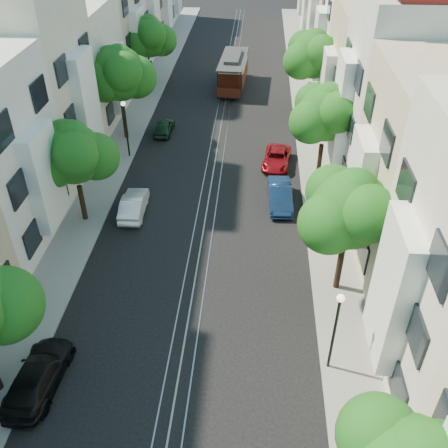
% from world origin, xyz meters
% --- Properties ---
extents(ground, '(200.00, 200.00, 0.00)m').
position_xyz_m(ground, '(0.00, 28.00, 0.00)').
color(ground, black).
rests_on(ground, ground).
extents(sidewalk_east, '(2.50, 80.00, 0.12)m').
position_xyz_m(sidewalk_east, '(7.25, 28.00, 0.06)').
color(sidewalk_east, gray).
rests_on(sidewalk_east, ground).
extents(sidewalk_west, '(2.50, 80.00, 0.12)m').
position_xyz_m(sidewalk_west, '(-7.25, 28.00, 0.06)').
color(sidewalk_west, gray).
rests_on(sidewalk_west, ground).
extents(rail_left, '(0.06, 80.00, 0.02)m').
position_xyz_m(rail_left, '(-0.55, 28.00, 0.01)').
color(rail_left, gray).
rests_on(rail_left, ground).
extents(rail_slot, '(0.06, 80.00, 0.02)m').
position_xyz_m(rail_slot, '(0.00, 28.00, 0.01)').
color(rail_slot, gray).
rests_on(rail_slot, ground).
extents(rail_right, '(0.06, 80.00, 0.02)m').
position_xyz_m(rail_right, '(0.55, 28.00, 0.01)').
color(rail_right, gray).
rests_on(rail_right, ground).
extents(lane_line, '(0.08, 80.00, 0.01)m').
position_xyz_m(lane_line, '(0.00, 28.00, 0.00)').
color(lane_line, tan).
rests_on(lane_line, ground).
extents(townhouses_east, '(7.75, 72.00, 12.00)m').
position_xyz_m(townhouses_east, '(11.87, 27.91, 5.18)').
color(townhouses_east, beige).
rests_on(townhouses_east, ground).
extents(townhouses_west, '(7.75, 72.00, 11.76)m').
position_xyz_m(townhouses_west, '(-11.87, 27.91, 5.08)').
color(townhouses_west, silver).
rests_on(townhouses_west, ground).
extents(tree_e_b, '(4.93, 4.08, 6.68)m').
position_xyz_m(tree_e_b, '(7.26, 8.98, 4.73)').
color(tree_e_b, black).
rests_on(tree_e_b, ground).
extents(tree_e_c, '(4.84, 3.99, 6.52)m').
position_xyz_m(tree_e_c, '(7.26, 19.98, 4.60)').
color(tree_e_c, black).
rests_on(tree_e_c, ground).
extents(tree_e_d, '(5.01, 4.16, 6.85)m').
position_xyz_m(tree_e_d, '(7.26, 30.98, 4.87)').
color(tree_e_d, black).
rests_on(tree_e_d, ground).
extents(tree_w_b, '(4.72, 3.87, 6.27)m').
position_xyz_m(tree_w_b, '(-7.14, 13.98, 4.40)').
color(tree_w_b, black).
rests_on(tree_w_b, ground).
extents(tree_w_c, '(5.13, 4.28, 7.09)m').
position_xyz_m(tree_w_c, '(-7.14, 24.98, 5.07)').
color(tree_w_c, black).
rests_on(tree_w_c, ground).
extents(tree_w_d, '(4.84, 3.99, 6.52)m').
position_xyz_m(tree_w_d, '(-7.14, 35.98, 4.60)').
color(tree_w_d, black).
rests_on(tree_w_d, ground).
extents(lamp_east, '(0.32, 0.32, 4.16)m').
position_xyz_m(lamp_east, '(6.30, 4.00, 2.85)').
color(lamp_east, black).
rests_on(lamp_east, ground).
extents(lamp_west, '(0.32, 0.32, 4.16)m').
position_xyz_m(lamp_west, '(-6.30, 22.00, 2.85)').
color(lamp_west, black).
rests_on(lamp_west, ground).
extents(cable_car, '(2.70, 7.43, 2.81)m').
position_xyz_m(cable_car, '(0.50, 36.53, 1.67)').
color(cable_car, black).
rests_on(cable_car, ground).
extents(parked_car_e_mid, '(1.58, 4.04, 1.31)m').
position_xyz_m(parked_car_e_mid, '(4.52, 16.52, 0.66)').
color(parked_car_e_mid, '#0D2245').
rests_on(parked_car_e_mid, ground).
extents(parked_car_e_far, '(2.31, 4.13, 1.09)m').
position_xyz_m(parked_car_e_far, '(4.40, 21.52, 0.55)').
color(parked_car_e_far, maroon).
rests_on(parked_car_e_far, ground).
extents(parked_car_w_near, '(2.00, 4.44, 1.26)m').
position_xyz_m(parked_car_w_near, '(-5.60, 2.30, 0.63)').
color(parked_car_w_near, black).
rests_on(parked_car_w_near, ground).
extents(parked_car_w_mid, '(1.45, 3.82, 1.24)m').
position_xyz_m(parked_car_w_mid, '(-4.40, 14.93, 0.62)').
color(parked_car_w_mid, white).
rests_on(parked_car_w_mid, ground).
extents(parked_car_w_far, '(1.40, 3.26, 1.10)m').
position_xyz_m(parked_car_w_far, '(-4.40, 26.12, 0.55)').
color(parked_car_w_far, '#14331C').
rests_on(parked_car_w_far, ground).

